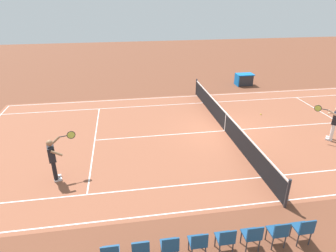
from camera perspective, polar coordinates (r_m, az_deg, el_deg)
ground_plane at (r=14.93m, az=11.05°, el=-0.92°), size 60.00×60.00×0.00m
court_slab at (r=14.93m, az=11.05°, el=-0.92°), size 24.20×11.40×0.00m
court_line_markings at (r=14.92m, az=11.05°, el=-0.91°), size 23.85×11.05×0.01m
tennis_net at (r=14.72m, az=11.20°, el=0.80°), size 0.10×11.70×1.08m
tennis_player_near at (r=11.32m, az=-21.56°, el=-5.78°), size 0.99×0.86×1.70m
tennis_player_far at (r=15.41m, az=29.73°, el=0.74°), size 1.15×0.75×1.70m
tennis_ball at (r=17.38m, az=17.75°, el=2.21°), size 0.07×0.07×0.07m
spectator_chair_0 at (r=9.15m, az=25.07°, el=-17.72°), size 0.44×0.44×0.88m
spectator_chair_1 at (r=8.80m, az=20.84°, el=-18.79°), size 0.44×0.44×0.88m
spectator_chair_2 at (r=8.50m, az=16.22°, el=-19.84°), size 0.44×0.44×0.88m
spectator_chair_3 at (r=8.25m, az=11.24°, el=-20.82°), size 0.44×0.44×0.88m
spectator_chair_4 at (r=8.07m, az=5.93°, el=-21.70°), size 0.44×0.44×0.88m
spectator_chair_5 at (r=7.95m, az=0.35°, el=-22.42°), size 0.44×0.44×0.88m
spectator_chair_6 at (r=7.90m, az=-5.40°, el=-22.97°), size 0.44×0.44×0.88m
equipment_cart_tarped at (r=22.67m, az=14.66°, el=8.84°), size 1.25×0.84×0.85m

